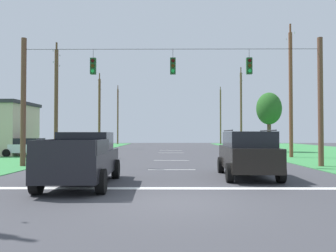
# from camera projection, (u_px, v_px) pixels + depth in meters

# --- Properties ---
(ground_plane) EXTENTS (120.00, 120.00, 0.00)m
(ground_plane) POSITION_uv_depth(u_px,v_px,m) (173.00, 202.00, 9.28)
(ground_plane) COLOR #3D3D42
(stop_bar_stripe) EXTENTS (14.52, 0.45, 0.01)m
(stop_bar_stripe) POSITION_uv_depth(u_px,v_px,m) (172.00, 188.00, 11.53)
(stop_bar_stripe) COLOR white
(stop_bar_stripe) RESTS_ON ground
(lane_dash_0) EXTENTS (2.50, 0.15, 0.01)m
(lane_dash_0) POSITION_uv_depth(u_px,v_px,m) (172.00, 170.00, 17.53)
(lane_dash_0) COLOR white
(lane_dash_0) RESTS_ON ground
(lane_dash_1) EXTENTS (2.50, 0.15, 0.01)m
(lane_dash_1) POSITION_uv_depth(u_px,v_px,m) (171.00, 160.00, 23.64)
(lane_dash_1) COLOR white
(lane_dash_1) RESTS_ON ground
(lane_dash_2) EXTENTS (2.50, 0.15, 0.01)m
(lane_dash_2) POSITION_uv_depth(u_px,v_px,m) (171.00, 153.00, 32.98)
(lane_dash_2) COLOR white
(lane_dash_2) RESTS_ON ground
(lane_dash_3) EXTENTS (2.50, 0.15, 0.01)m
(lane_dash_3) POSITION_uv_depth(u_px,v_px,m) (171.00, 150.00, 37.68)
(lane_dash_3) COLOR white
(lane_dash_3) RESTS_ON ground
(overhead_signal_span) EXTENTS (17.52, 0.31, 7.48)m
(overhead_signal_span) POSITION_uv_depth(u_px,v_px,m) (171.00, 96.00, 19.31)
(overhead_signal_span) COLOR brown
(overhead_signal_span) RESTS_ON ground
(pickup_truck) EXTENTS (2.46, 5.48, 1.95)m
(pickup_truck) POSITION_uv_depth(u_px,v_px,m) (83.00, 159.00, 12.34)
(pickup_truck) COLOR black
(pickup_truck) RESTS_ON ground
(suv_black) EXTENTS (2.39, 4.88, 2.05)m
(suv_black) POSITION_uv_depth(u_px,v_px,m) (247.00, 153.00, 14.48)
(suv_black) COLOR black
(suv_black) RESTS_ON ground
(distant_car_crossing_white) EXTENTS (4.45, 2.34, 1.52)m
(distant_car_crossing_white) POSITION_uv_depth(u_px,v_px,m) (29.00, 147.00, 27.93)
(distant_car_crossing_white) COLOR silver
(distant_car_crossing_white) RESTS_ON ground
(utility_pole_mid_right) EXTENTS (0.29, 1.86, 10.74)m
(utility_pole_mid_right) POSITION_uv_depth(u_px,v_px,m) (291.00, 93.00, 26.69)
(utility_pole_mid_right) COLOR brown
(utility_pole_mid_right) RESTS_ON ground
(utility_pole_far_right) EXTENTS (0.27, 1.88, 10.54)m
(utility_pole_far_right) POSITION_uv_depth(u_px,v_px,m) (241.00, 108.00, 43.13)
(utility_pole_far_right) COLOR brown
(utility_pole_far_right) RESTS_ON ground
(utility_pole_near_left) EXTENTS (0.26, 1.60, 10.50)m
(utility_pole_near_left) POSITION_uv_depth(u_px,v_px,m) (221.00, 116.00, 60.75)
(utility_pole_near_left) COLOR brown
(utility_pole_near_left) RESTS_ON ground
(utility_pole_far_left) EXTENTS (0.31, 1.69, 9.45)m
(utility_pole_far_left) POSITION_uv_depth(u_px,v_px,m) (56.00, 100.00, 27.46)
(utility_pole_far_left) COLOR brown
(utility_pole_far_left) RESTS_ON ground
(utility_pole_distant_right) EXTENTS (0.31, 1.96, 9.80)m
(utility_pole_distant_right) POSITION_uv_depth(u_px,v_px,m) (99.00, 111.00, 43.35)
(utility_pole_distant_right) COLOR brown
(utility_pole_distant_right) RESTS_ON ground
(utility_pole_distant_left) EXTENTS (0.27, 1.85, 10.74)m
(utility_pole_distant_left) POSITION_uv_depth(u_px,v_px,m) (118.00, 115.00, 60.75)
(utility_pole_distant_left) COLOR brown
(utility_pole_distant_left) RESTS_ON ground
(tree_roadside_right) EXTENTS (2.60, 2.60, 6.20)m
(tree_roadside_right) POSITION_uv_depth(u_px,v_px,m) (269.00, 109.00, 34.81)
(tree_roadside_right) COLOR brown
(tree_roadside_right) RESTS_ON ground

